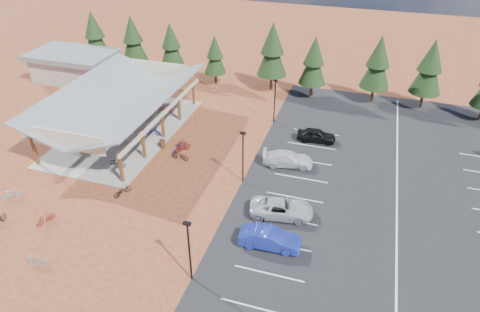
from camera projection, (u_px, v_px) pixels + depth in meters
ground at (184, 184)px, 38.81m from camera, size 140.00×140.00×0.00m
asphalt_lot at (397, 202)px, 36.55m from camera, size 27.00×44.00×0.04m
concrete_pad at (126, 131)px, 46.92m from camera, size 10.60×18.60×0.10m
bike_pavilion at (121, 100)px, 44.88m from camera, size 11.65×19.40×4.97m
outbuilding at (74, 66)px, 58.21m from camera, size 11.00×7.00×3.90m
lamp_post_0 at (189, 247)px, 27.92m from camera, size 0.50×0.25×5.14m
lamp_post_1 at (243, 154)px, 37.55m from camera, size 0.50×0.25×5.14m
lamp_post_2 at (275, 98)px, 47.19m from camera, size 0.50×0.25×5.14m
trash_bin_0 at (162, 144)px, 43.83m from camera, size 0.60×0.60×0.90m
trash_bin_1 at (182, 145)px, 43.69m from camera, size 0.60×0.60×0.90m
pine_0 at (94, 34)px, 60.02m from camera, size 3.57×3.57×8.32m
pine_1 at (133, 39)px, 58.54m from camera, size 3.52×3.52×8.19m
pine_2 at (171, 45)px, 57.41m from camera, size 3.28×3.28×7.65m
pine_3 at (215, 55)px, 55.85m from camera, size 2.85×2.85×6.65m
pine_4 at (272, 50)px, 53.36m from camera, size 3.82×3.82×8.91m
pine_5 at (314, 61)px, 51.94m from camera, size 3.36×3.36×7.82m
pine_6 at (378, 63)px, 50.52m from camera, size 3.59×3.59×8.36m
pine_7 at (430, 67)px, 49.11m from camera, size 3.63×3.63×8.46m
bike_0 at (76, 149)px, 42.75m from camera, size 1.85×0.67×0.97m
bike_1 at (107, 127)px, 46.59m from camera, size 1.64×0.85×0.95m
bike_2 at (111, 117)px, 48.62m from camera, size 1.96×1.01×0.98m
bike_3 at (138, 102)px, 51.66m from camera, size 1.86×0.64×1.10m
bike_4 at (117, 162)px, 40.76m from camera, size 1.76×0.64×0.92m
bike_5 at (122, 138)px, 44.60m from camera, size 1.63×0.61×0.96m
bike_6 at (153, 131)px, 45.83m from camera, size 1.76×0.78×0.89m
bike_7 at (166, 108)px, 50.24m from camera, size 1.90×0.89×1.10m
bike_9 at (11, 194)px, 36.71m from camera, size 1.43×1.56×1.00m
bike_11 at (45, 218)px, 34.08m from camera, size 0.99×1.68×0.97m
bike_12 at (122, 191)px, 37.20m from camera, size 1.30×1.84×0.92m
bike_13 at (37, 261)px, 30.28m from camera, size 1.66×0.83×0.96m
bike_14 at (180, 148)px, 43.14m from camera, size 1.15×2.01×1.00m
bike_15 at (183, 147)px, 43.19m from camera, size 1.36×1.76×1.06m
bike_16 at (180, 155)px, 41.94m from camera, size 1.91×0.87×0.97m
car_1 at (270, 239)px, 31.71m from camera, size 4.70×1.89×1.52m
car_2 at (282, 208)px, 34.71m from camera, size 5.49×3.25×1.43m
car_3 at (288, 159)px, 40.97m from camera, size 5.06×2.78×1.39m
car_4 at (316, 135)px, 44.80m from camera, size 4.13×1.94×1.37m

